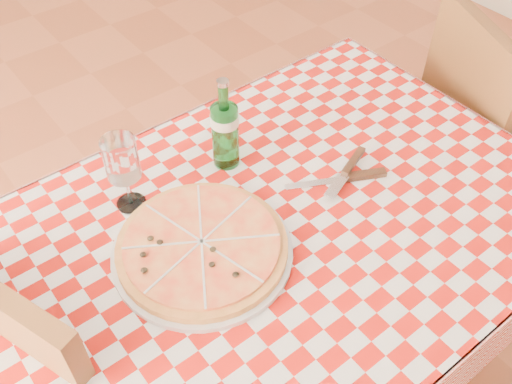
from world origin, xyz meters
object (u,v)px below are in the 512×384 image
pizza_plate (202,246)px  wine_glass (125,174)px  dining_table (279,250)px  chair_near (481,135)px  water_bottle (225,124)px

pizza_plate → wine_glass: bearing=102.4°
pizza_plate → dining_table: bearing=-10.8°
wine_glass → chair_near: bearing=-11.1°
dining_table → pizza_plate: (-0.18, 0.03, 0.12)m
chair_near → wine_glass: size_ratio=4.97×
dining_table → pizza_plate: size_ratio=3.20×
dining_table → pizza_plate: pizza_plate is taller
dining_table → water_bottle: size_ratio=5.09×
dining_table → chair_near: bearing=2.4°
pizza_plate → wine_glass: wine_glass is taller
chair_near → water_bottle: bearing=-169.1°
dining_table → water_bottle: (0.02, 0.23, 0.22)m
chair_near → dining_table: bearing=-153.8°
chair_near → water_bottle: size_ratio=3.94×
pizza_plate → water_bottle: water_bottle is taller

